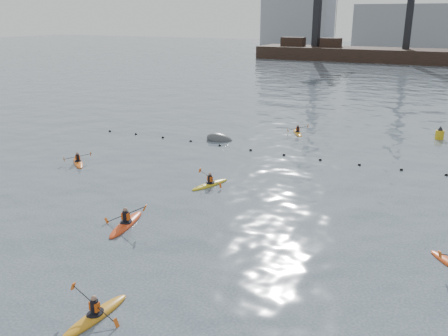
{
  "coord_description": "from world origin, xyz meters",
  "views": [
    {
      "loc": [
        13.1,
        -12.79,
        10.85
      ],
      "look_at": [
        1.99,
        9.42,
        2.8
      ],
      "focal_mm": 38.0,
      "sensor_mm": 36.0,
      "label": 1
    }
  ],
  "objects_px": {
    "kayaker_0": "(126,223)",
    "kayaker_3": "(210,184)",
    "nav_buoy": "(440,135)",
    "kayaker_5": "(298,132)",
    "kayaker_2": "(78,162)",
    "kayaker_1": "(95,315)",
    "mooring_buoy": "(220,140)"
  },
  "relations": [
    {
      "from": "kayaker_5",
      "to": "nav_buoy",
      "type": "xyz_separation_m",
      "value": [
        12.3,
        3.73,
        0.33
      ]
    },
    {
      "from": "kayaker_0",
      "to": "kayaker_3",
      "type": "height_order",
      "value": "kayaker_0"
    },
    {
      "from": "kayaker_0",
      "to": "kayaker_1",
      "type": "distance_m",
      "value": 8.22
    },
    {
      "from": "kayaker_5",
      "to": "kayaker_0",
      "type": "bearing_deg",
      "value": -122.06
    },
    {
      "from": "kayaker_1",
      "to": "kayaker_2",
      "type": "distance_m",
      "value": 20.48
    },
    {
      "from": "mooring_buoy",
      "to": "kayaker_2",
      "type": "bearing_deg",
      "value": -120.57
    },
    {
      "from": "kayaker_1",
      "to": "kayaker_3",
      "type": "distance_m",
      "value": 15.03
    },
    {
      "from": "kayaker_5",
      "to": "mooring_buoy",
      "type": "relative_size",
      "value": 1.19
    },
    {
      "from": "kayaker_5",
      "to": "nav_buoy",
      "type": "height_order",
      "value": "nav_buoy"
    },
    {
      "from": "kayaker_2",
      "to": "mooring_buoy",
      "type": "height_order",
      "value": "kayaker_2"
    },
    {
      "from": "kayaker_1",
      "to": "kayaker_3",
      "type": "bearing_deg",
      "value": 105.63
    },
    {
      "from": "kayaker_3",
      "to": "kayaker_1",
      "type": "bearing_deg",
      "value": -58.93
    },
    {
      "from": "kayaker_0",
      "to": "mooring_buoy",
      "type": "distance_m",
      "value": 18.89
    },
    {
      "from": "kayaker_1",
      "to": "kayaker_3",
      "type": "height_order",
      "value": "kayaker_1"
    },
    {
      "from": "mooring_buoy",
      "to": "nav_buoy",
      "type": "xyz_separation_m",
      "value": [
        17.81,
        9.39,
        0.42
      ]
    },
    {
      "from": "kayaker_0",
      "to": "nav_buoy",
      "type": "bearing_deg",
      "value": 51.8
    },
    {
      "from": "kayaker_3",
      "to": "nav_buoy",
      "type": "relative_size",
      "value": 2.3
    },
    {
      "from": "kayaker_0",
      "to": "mooring_buoy",
      "type": "xyz_separation_m",
      "value": [
        -3.76,
        18.51,
        -0.11
      ]
    },
    {
      "from": "kayaker_1",
      "to": "nav_buoy",
      "type": "bearing_deg",
      "value": 78.26
    },
    {
      "from": "kayaker_3",
      "to": "mooring_buoy",
      "type": "relative_size",
      "value": 1.29
    },
    {
      "from": "mooring_buoy",
      "to": "kayaker_1",
      "type": "bearing_deg",
      "value": -72.99
    },
    {
      "from": "kayaker_2",
      "to": "kayaker_3",
      "type": "bearing_deg",
      "value": -48.42
    },
    {
      "from": "mooring_buoy",
      "to": "kayaker_0",
      "type": "bearing_deg",
      "value": -78.51
    },
    {
      "from": "kayaker_0",
      "to": "kayaker_5",
      "type": "distance_m",
      "value": 24.24
    },
    {
      "from": "kayaker_0",
      "to": "kayaker_3",
      "type": "distance_m",
      "value": 7.67
    },
    {
      "from": "kayaker_5",
      "to": "kayaker_2",
      "type": "bearing_deg",
      "value": -153.68
    },
    {
      "from": "kayaker_0",
      "to": "nav_buoy",
      "type": "height_order",
      "value": "kayaker_0"
    },
    {
      "from": "kayaker_1",
      "to": "nav_buoy",
      "type": "xyz_separation_m",
      "value": [
        9.96,
        35.04,
        0.32
      ]
    },
    {
      "from": "kayaker_2",
      "to": "kayaker_1",
      "type": "bearing_deg",
      "value": -94.6
    },
    {
      "from": "kayaker_2",
      "to": "nav_buoy",
      "type": "height_order",
      "value": "nav_buoy"
    },
    {
      "from": "kayaker_2",
      "to": "kayaker_5",
      "type": "xyz_separation_m",
      "value": [
        12.06,
        16.75,
        -0.0
      ]
    },
    {
      "from": "kayaker_2",
      "to": "nav_buoy",
      "type": "distance_m",
      "value": 31.82
    }
  ]
}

